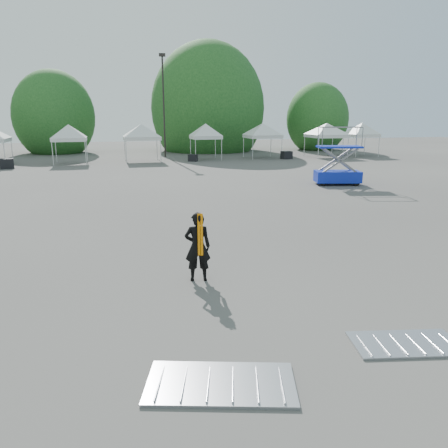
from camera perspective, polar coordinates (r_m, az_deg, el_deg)
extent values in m
plane|color=#474442|center=(13.10, -2.71, -4.18)|extent=(120.00, 120.00, 0.00)
cylinder|color=black|center=(44.53, -7.87, 14.77)|extent=(0.16, 0.16, 9.50)
cube|color=black|center=(44.87, -8.09, 21.03)|extent=(0.60, 0.25, 0.30)
cylinder|color=#382314|center=(52.54, -21.03, 9.91)|extent=(0.36, 0.36, 2.27)
ellipsoid|color=#194B1A|center=(52.45, -21.31, 12.95)|extent=(4.16, 4.16, 4.78)
cylinder|color=#382314|center=(52.54, -2.09, 11.10)|extent=(0.36, 0.36, 2.80)
ellipsoid|color=#194B1A|center=(52.47, -2.13, 14.86)|extent=(5.12, 5.12, 5.89)
cylinder|color=#382314|center=(55.06, 11.94, 10.58)|extent=(0.36, 0.36, 2.10)
ellipsoid|color=#194B1A|center=(54.98, 12.08, 13.27)|extent=(3.84, 3.84, 4.42)
cylinder|color=silver|center=(39.85, -26.74, 8.12)|extent=(0.06, 0.06, 2.00)
cylinder|color=silver|center=(42.82, -25.94, 8.51)|extent=(0.06, 0.06, 2.00)
cylinder|color=silver|center=(39.04, -21.48, 8.54)|extent=(0.06, 0.06, 2.00)
cylinder|color=silver|center=(38.84, -17.63, 8.83)|extent=(0.06, 0.06, 2.00)
cylinder|color=silver|center=(41.63, -21.10, 8.86)|extent=(0.06, 0.06, 2.00)
cylinder|color=silver|center=(41.43, -17.48, 9.13)|extent=(0.06, 0.06, 2.00)
cube|color=silver|center=(40.15, -19.55, 10.38)|extent=(2.80, 2.80, 0.30)
pyramid|color=silver|center=(40.10, -19.70, 12.16)|extent=(3.97, 3.97, 1.10)
cylinder|color=silver|center=(39.05, -12.65, 9.17)|extent=(0.06, 0.06, 2.00)
cylinder|color=silver|center=(39.28, -8.26, 9.39)|extent=(0.06, 0.06, 2.00)
cylinder|color=silver|center=(42.01, -12.83, 9.48)|extent=(0.06, 0.06, 2.00)
cylinder|color=silver|center=(42.22, -8.74, 9.69)|extent=(0.06, 0.06, 2.00)
cube|color=silver|center=(40.54, -10.69, 10.96)|extent=(3.17, 3.17, 0.30)
pyramid|color=silver|center=(40.50, -10.77, 12.73)|extent=(4.49, 4.49, 1.10)
cylinder|color=silver|center=(40.17, -3.75, 9.60)|extent=(0.06, 0.06, 2.00)
cylinder|color=silver|center=(40.71, -0.31, 9.69)|extent=(0.06, 0.06, 2.00)
cylinder|color=silver|center=(42.57, -4.40, 9.84)|extent=(0.06, 0.06, 2.00)
cylinder|color=silver|center=(43.09, -1.14, 9.93)|extent=(0.06, 0.06, 2.00)
cube|color=silver|center=(41.55, -2.41, 11.26)|extent=(2.65, 2.65, 0.30)
pyramid|color=silver|center=(41.51, -2.43, 12.98)|extent=(3.75, 3.75, 1.10)
cylinder|color=silver|center=(41.57, 3.78, 9.75)|extent=(0.06, 0.06, 2.00)
cylinder|color=silver|center=(42.58, 7.55, 9.76)|extent=(0.06, 0.06, 2.00)
cylinder|color=silver|center=(44.33, 2.57, 10.03)|extent=(0.06, 0.06, 2.00)
cylinder|color=silver|center=(45.28, 6.14, 10.05)|extent=(0.06, 0.06, 2.00)
cube|color=silver|center=(43.35, 5.04, 11.33)|extent=(3.11, 3.11, 0.30)
pyramid|color=silver|center=(43.31, 5.08, 12.98)|extent=(4.40, 4.40, 1.10)
cylinder|color=silver|center=(43.31, 12.24, 9.64)|extent=(0.06, 0.06, 2.00)
cylinder|color=silver|center=(44.82, 15.88, 9.56)|extent=(0.06, 0.06, 2.00)
cylinder|color=silver|center=(46.13, 10.46, 9.97)|extent=(0.06, 0.06, 2.00)
cylinder|color=silver|center=(47.55, 13.95, 9.91)|extent=(0.06, 0.06, 2.00)
cube|color=silver|center=(45.36, 13.21, 11.14)|extent=(3.35, 3.35, 0.30)
pyramid|color=silver|center=(45.32, 13.30, 12.72)|extent=(4.73, 4.73, 1.10)
cylinder|color=silver|center=(45.71, 16.88, 9.57)|extent=(0.06, 0.06, 2.00)
cylinder|color=silver|center=(47.10, 19.57, 9.49)|extent=(0.06, 0.06, 2.00)
cylinder|color=silver|center=(47.91, 15.28, 9.86)|extent=(0.06, 0.06, 2.00)
cylinder|color=silver|center=(49.23, 17.90, 9.78)|extent=(0.06, 0.06, 2.00)
cube|color=silver|center=(47.41, 17.50, 10.98)|extent=(2.76, 2.76, 0.30)
pyramid|color=silver|center=(47.37, 17.62, 12.49)|extent=(3.90, 3.90, 1.10)
imported|color=black|center=(10.95, -3.47, -2.99)|extent=(0.71, 0.52, 1.78)
cube|color=orange|center=(10.68, -3.30, -1.43)|extent=(0.14, 0.02, 1.07)
cube|color=#0D2FAD|center=(27.33, 14.59, 6.04)|extent=(2.89, 1.94, 0.66)
cube|color=#0D2FAD|center=(27.15, 14.82, 9.72)|extent=(2.77, 1.86, 0.11)
cylinder|color=black|center=(26.60, 12.78, 5.28)|extent=(0.43, 0.26, 0.40)
cylinder|color=black|center=(27.12, 16.88, 5.19)|extent=(0.43, 0.26, 0.40)
cylinder|color=black|center=(27.66, 12.26, 5.64)|extent=(0.43, 0.26, 0.40)
cylinder|color=black|center=(28.17, 16.23, 5.54)|extent=(0.43, 0.26, 0.40)
cube|color=#A5A7AD|center=(7.24, -0.43, -20.13)|extent=(2.54, 1.76, 0.05)
cube|color=#A5A7AD|center=(8.93, 22.61, -14.24)|extent=(2.09, 1.34, 0.04)
cube|color=black|center=(38.41, -26.50, 7.06)|extent=(1.13, 0.95, 0.78)
cube|color=black|center=(40.17, -4.09, 8.61)|extent=(0.97, 0.88, 0.62)
cube|color=black|center=(42.70, 8.17, 8.90)|extent=(1.07, 0.91, 0.73)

